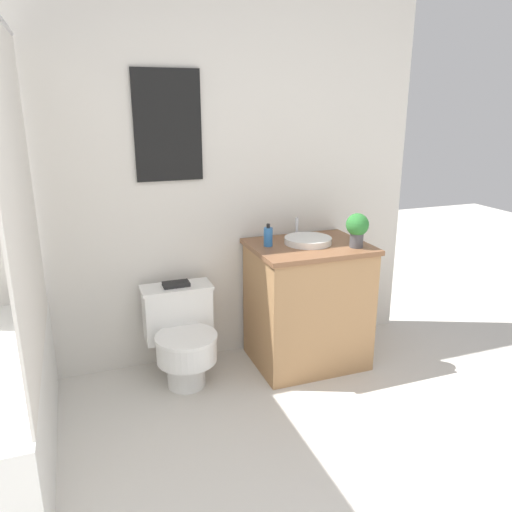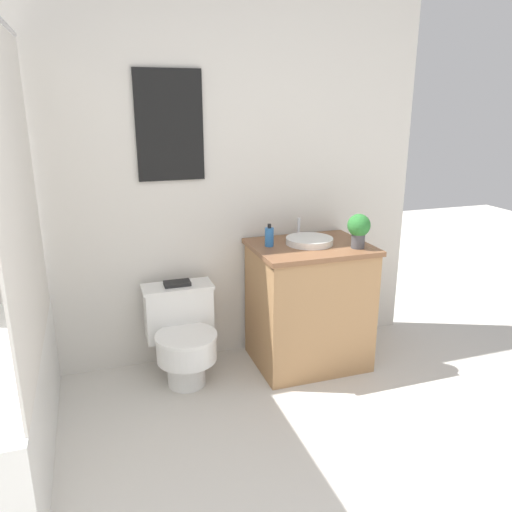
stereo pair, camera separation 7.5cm
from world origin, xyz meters
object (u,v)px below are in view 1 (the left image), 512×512
object	(u,v)px
sink	(308,240)
soap_bottle	(268,237)
toilet	(182,334)
potted_plant	(357,227)
book_on_tank	(176,284)

from	to	relation	value
sink	soap_bottle	xyz separation A→B (m)	(-0.25, 0.03, 0.04)
toilet	soap_bottle	world-z (taller)	soap_bottle
sink	potted_plant	size ratio (longest dim) A/B	1.57
potted_plant	book_on_tank	xyz separation A→B (m)	(-1.05, 0.31, -0.34)
sink	potted_plant	world-z (taller)	potted_plant
soap_bottle	book_on_tank	bearing A→B (deg)	169.27
sink	book_on_tank	xyz separation A→B (m)	(-0.81, 0.14, -0.24)
toilet	potted_plant	distance (m)	1.24
book_on_tank	potted_plant	bearing A→B (deg)	-16.57
book_on_tank	soap_bottle	bearing A→B (deg)	-10.73
toilet	potted_plant	size ratio (longest dim) A/B	2.73
potted_plant	soap_bottle	bearing A→B (deg)	157.24
potted_plant	sink	bearing A→B (deg)	143.52
soap_bottle	potted_plant	size ratio (longest dim) A/B	0.67
toilet	soap_bottle	xyz separation A→B (m)	(0.56, 0.01, 0.56)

